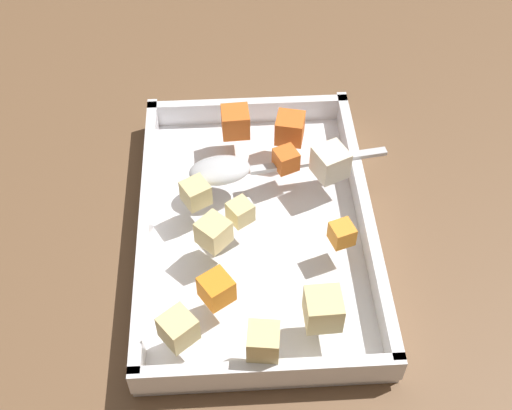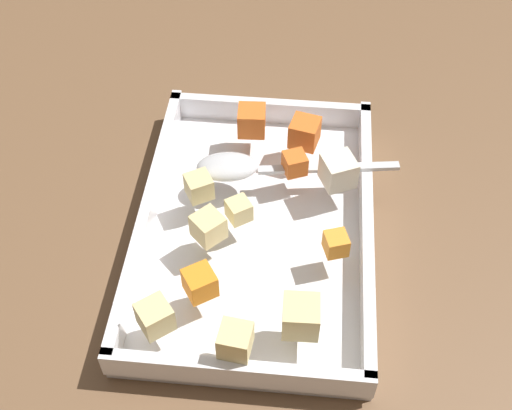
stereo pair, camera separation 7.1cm
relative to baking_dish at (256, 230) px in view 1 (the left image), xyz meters
name	(u,v)px [view 1 (the left image)]	position (x,y,z in m)	size (l,w,h in m)	color
ground_plane	(241,235)	(0.00, 0.02, -0.01)	(4.00, 4.00, 0.00)	brown
baking_dish	(256,230)	(0.00, 0.00, 0.00)	(0.38, 0.25, 0.05)	silver
carrot_chunk_mid_left	(216,289)	(-0.11, 0.04, 0.05)	(0.03, 0.03, 0.03)	orange
carrot_chunk_far_right	(342,234)	(-0.05, -0.09, 0.04)	(0.02, 0.02, 0.02)	orange
carrot_chunk_mid_right	(290,128)	(0.11, -0.05, 0.05)	(0.03, 0.03, 0.03)	orange
carrot_chunk_near_spoon	(238,122)	(0.13, 0.01, 0.05)	(0.03, 0.03, 0.03)	orange
carrot_chunk_far_left	(286,160)	(0.06, -0.04, 0.04)	(0.02, 0.02, 0.02)	orange
potato_chunk_back_center	(323,309)	(-0.14, -0.05, 0.05)	(0.03, 0.03, 0.03)	#E0CC89
potato_chunk_corner_nw	(196,193)	(0.02, 0.06, 0.05)	(0.03, 0.03, 0.03)	#E0CC89
potato_chunk_near_left	(214,232)	(-0.04, 0.05, 0.05)	(0.03, 0.03, 0.03)	#E0CC89
potato_chunk_corner_se	(178,329)	(-0.15, 0.08, 0.05)	(0.03, 0.03, 0.03)	#E0CC89
potato_chunk_corner_ne	(263,341)	(-0.17, 0.00, 0.05)	(0.03, 0.03, 0.03)	#E0CC89
potato_chunk_center	(243,212)	(-0.01, 0.01, 0.04)	(0.02, 0.02, 0.02)	#E0CC89
parsnip_chunk_rim_edge	(330,162)	(0.05, -0.09, 0.05)	(0.03, 0.03, 0.03)	silver
serving_spoon	(232,169)	(0.06, 0.02, 0.04)	(0.06, 0.23, 0.02)	silver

